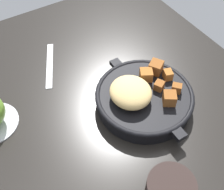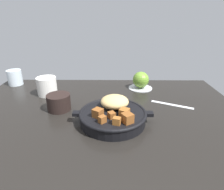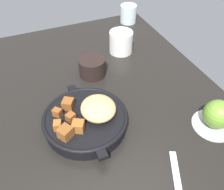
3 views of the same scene
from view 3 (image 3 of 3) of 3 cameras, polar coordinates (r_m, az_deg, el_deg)
ground_plane at (r=73.42cm, az=-1.81°, el=-3.79°), size 109.76×76.63×2.40cm
cast_iron_skillet at (r=66.22cm, az=-5.95°, el=-5.51°), size 27.40×23.10×8.38cm
saucer_plate at (r=73.56cm, az=22.67°, el=-6.42°), size 11.80×11.80×0.60cm
red_apple at (r=70.60cm, az=23.59°, el=-4.16°), size 7.92×7.92×7.92cm
butter_knife at (r=60.47cm, az=15.15°, el=-19.38°), size 16.07×8.70×0.36cm
coffee_mug_dark at (r=82.95cm, az=-4.67°, el=6.56°), size 9.00×9.00×6.24cm
water_glass_short at (r=116.21cm, az=3.85°, el=18.46°), size 7.26×7.26×7.83cm
ceramic_mug_white at (r=94.12cm, az=2.11°, el=12.31°), size 8.77×8.77×8.27cm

